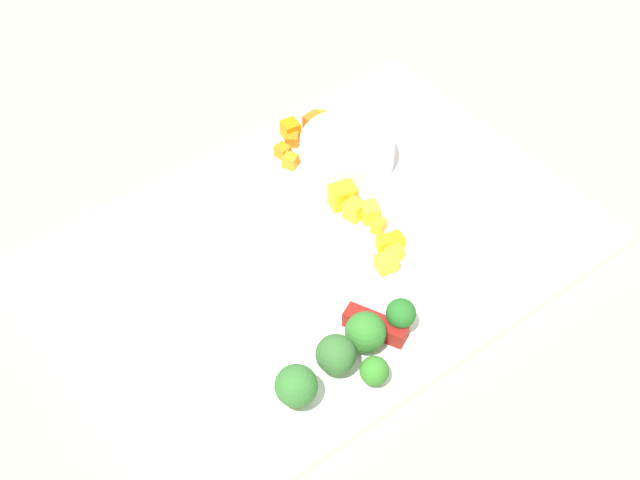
{
  "coord_description": "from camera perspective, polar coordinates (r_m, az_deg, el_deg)",
  "views": [
    {
      "loc": [
        -0.37,
        -0.47,
        0.67
      ],
      "look_at": [
        0.0,
        0.0,
        0.02
      ],
      "focal_mm": 53.31,
      "sensor_mm": 36.0,
      "label": 1
    }
  ],
  "objects": [
    {
      "name": "pepper_dice_1",
      "position": [
        0.88,
        3.9,
        -0.26
      ],
      "size": [
        0.02,
        0.02,
        0.02
      ],
      "primitive_type": "cube",
      "rotation": [
        0.0,
        0.0,
        2.69
      ],
      "color": "yellow",
      "rests_on": "cutting_board"
    },
    {
      "name": "chef_knife",
      "position": [
        0.85,
        -2.58,
        -2.88
      ],
      "size": [
        0.16,
        0.31,
        0.02
      ],
      "rotation": [
        0.0,
        0.0,
        2.0
      ],
      "color": "silver",
      "rests_on": "cutting_board"
    },
    {
      "name": "broccoli_floret_1",
      "position": [
        0.76,
        -1.44,
        -8.77
      ],
      "size": [
        0.04,
        0.04,
        0.04
      ],
      "color": "#92AF55",
      "rests_on": "cutting_board"
    },
    {
      "name": "pepper_dice_2",
      "position": [
        0.92,
        1.35,
        2.67
      ],
      "size": [
        0.03,
        0.02,
        0.02
      ],
      "primitive_type": "cube",
      "rotation": [
        0.0,
        0.0,
        1.32
      ],
      "color": "yellow",
      "rests_on": "cutting_board"
    },
    {
      "name": "carrot_dice_0",
      "position": [
        0.99,
        -1.8,
        6.66
      ],
      "size": [
        0.02,
        0.02,
        0.02
      ],
      "primitive_type": "cube",
      "rotation": [
        0.0,
        0.0,
        3.01
      ],
      "color": "orange",
      "rests_on": "cutting_board"
    },
    {
      "name": "pepper_dice_7",
      "position": [
        0.89,
        4.58,
        0.0
      ],
      "size": [
        0.02,
        0.02,
        0.01
      ],
      "primitive_type": "cube",
      "rotation": [
        0.0,
        0.0,
        1.37
      ],
      "color": "yellow",
      "rests_on": "cutting_board"
    },
    {
      "name": "carrot_dice_1",
      "position": [
        1.0,
        -0.31,
        7.01
      ],
      "size": [
        0.02,
        0.02,
        0.02
      ],
      "primitive_type": "cube",
      "rotation": [
        0.0,
        0.0,
        0.13
      ],
      "color": "orange",
      "rests_on": "cutting_board"
    },
    {
      "name": "pepper_dice_0",
      "position": [
        0.9,
        3.52,
        0.86
      ],
      "size": [
        0.02,
        0.02,
        0.01
      ],
      "primitive_type": "cube",
      "rotation": [
        0.0,
        0.0,
        0.45
      ],
      "color": "yellow",
      "rests_on": "cutting_board"
    },
    {
      "name": "carrot_dice_4",
      "position": [
        0.99,
        -1.71,
        6.06
      ],
      "size": [
        0.02,
        0.02,
        0.01
      ],
      "primitive_type": "cube",
      "rotation": [
        0.0,
        0.0,
        0.79
      ],
      "color": "orange",
      "rests_on": "cutting_board"
    },
    {
      "name": "broccoli_floret_3",
      "position": [
        0.8,
        2.75,
        -5.56
      ],
      "size": [
        0.04,
        0.04,
        0.04
      ],
      "color": "#8DB462",
      "rests_on": "cutting_board"
    },
    {
      "name": "pepper_dice_5",
      "position": [
        0.87,
        4.48,
        -0.82
      ],
      "size": [
        0.02,
        0.01,
        0.01
      ],
      "primitive_type": "cube",
      "rotation": [
        0.0,
        0.0,
        1.53
      ],
      "color": "yellow",
      "rests_on": "cutting_board"
    },
    {
      "name": "ground_plane",
      "position": [
        0.89,
        -0.0,
        -0.95
      ],
      "size": [
        4.0,
        4.0,
        0.0
      ],
      "primitive_type": "plane",
      "color": "gray"
    },
    {
      "name": "broccoli_floret_4",
      "position": [
        0.78,
        0.95,
        -6.91
      ],
      "size": [
        0.03,
        0.03,
        0.04
      ],
      "color": "#90C261",
      "rests_on": "cutting_board"
    },
    {
      "name": "pepper_dice_6",
      "position": [
        0.87,
        4.0,
        -1.39
      ],
      "size": [
        0.02,
        0.02,
        0.01
      ],
      "primitive_type": "cube",
      "rotation": [
        0.0,
        0.0,
        2.93
      ],
      "color": "yellow",
      "rests_on": "cutting_board"
    },
    {
      "name": "carrot_dice_5",
      "position": [
        1.01,
        1.34,
        7.22
      ],
      "size": [
        0.02,
        0.01,
        0.01
      ],
      "primitive_type": "cube",
      "rotation": [
        0.0,
        0.0,
        1.82
      ],
      "color": "orange",
      "rests_on": "cutting_board"
    },
    {
      "name": "pepper_dice_3",
      "position": [
        0.91,
        2.9,
        1.77
      ],
      "size": [
        0.02,
        0.02,
        0.02
      ],
      "primitive_type": "cube",
      "rotation": [
        0.0,
        0.0,
        2.75
      ],
      "color": "yellow",
      "rests_on": "cutting_board"
    },
    {
      "name": "carrot_dice_3",
      "position": [
        0.97,
        -2.26,
        5.35
      ],
      "size": [
        0.01,
        0.02,
        0.01
      ],
      "primitive_type": "cube",
      "rotation": [
        0.0,
        0.0,
        0.19
      ],
      "color": "orange",
      "rests_on": "cutting_board"
    },
    {
      "name": "cutting_board",
      "position": [
        0.89,
        -0.0,
        -0.7
      ],
      "size": [
        0.49,
        0.35,
        0.01
      ],
      "primitive_type": "cube",
      "color": "white",
      "rests_on": "ground_plane"
    },
    {
      "name": "prep_bowl",
      "position": [
        0.96,
        1.65,
        5.37
      ],
      "size": [
        0.1,
        0.1,
        0.03
      ],
      "primitive_type": "cylinder",
      "color": "white",
      "rests_on": "cutting_board"
    },
    {
      "name": "broccoli_floret_2",
      "position": [
        0.78,
        3.28,
        -7.86
      ],
      "size": [
        0.02,
        0.02,
        0.03
      ],
      "color": "#8ABA61",
      "rests_on": "cutting_board"
    },
    {
      "name": "broccoli_floret_0",
      "position": [
        0.81,
        4.88,
        -4.45
      ],
      "size": [
        0.03,
        0.03,
        0.04
      ],
      "color": "#8EB166",
      "rests_on": "cutting_board"
    },
    {
      "name": "carrot_dice_2",
      "position": [
        0.96,
        -1.79,
        4.76
      ],
      "size": [
        0.02,
        0.02,
        0.01
      ],
      "primitive_type": "cube",
      "rotation": [
        0.0,
        0.0,
        0.45
      ],
      "color": "orange",
      "rests_on": "cutting_board"
    },
    {
      "name": "pepper_dice_4",
      "position": [
        0.91,
        2.05,
        1.82
      ],
      "size": [
        0.02,
        0.02,
        0.02
      ],
      "primitive_type": "cube",
      "rotation": [
        0.0,
        0.0,
        1.8
      ],
      "color": "yellow",
      "rests_on": "cutting_board"
    },
    {
      "name": "carrot_dice_6",
      "position": [
        1.01,
        0.03,
        7.27
      ],
      "size": [
        0.02,
        0.02,
        0.01
      ],
      "primitive_type": "cube",
      "rotation": [
        0.0,
        0.0,
        2.18
      ],
      "color": "orange",
      "rests_on": "cutting_board"
    }
  ]
}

